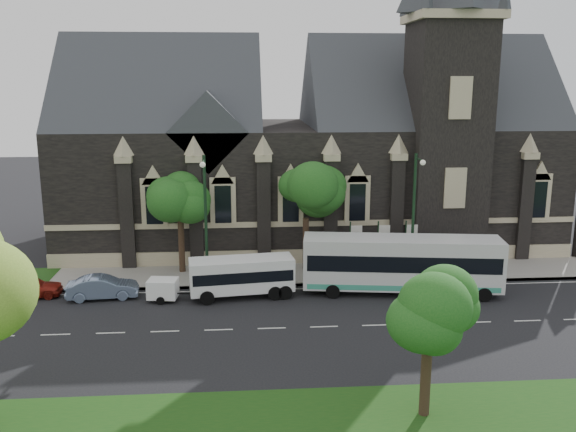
{
  "coord_description": "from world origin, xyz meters",
  "views": [
    {
      "loc": [
        -1.45,
        -32.37,
        13.9
      ],
      "look_at": [
        1.37,
        6.0,
        5.17
      ],
      "focal_mm": 38.11,
      "sensor_mm": 36.0,
      "label": 1
    }
  ],
  "objects": [
    {
      "name": "street_lamp_mid",
      "position": [
        -4.0,
        7.09,
        5.11
      ],
      "size": [
        0.36,
        1.88,
        9.0
      ],
      "color": "black",
      "rests_on": "ground"
    },
    {
      "name": "museum",
      "position": [
        5.12,
        18.78,
        8.17
      ],
      "size": [
        40.0,
        17.7,
        29.9
      ],
      "color": "black",
      "rests_on": "ground"
    },
    {
      "name": "box_trailer",
      "position": [
        -6.69,
        4.92,
        0.8
      ],
      "size": [
        2.72,
        1.6,
        1.41
      ],
      "rotation": [
        0.0,
        0.0,
        -0.12
      ],
      "color": "white",
      "rests_on": "ground"
    },
    {
      "name": "tree_walk_left",
      "position": [
        -5.8,
        10.7,
        5.73
      ],
      "size": [
        3.91,
        3.91,
        7.64
      ],
      "color": "black",
      "rests_on": "ground"
    },
    {
      "name": "banner_flag_right",
      "position": [
        10.29,
        9.0,
        2.38
      ],
      "size": [
        0.9,
        0.1,
        4.0
      ],
      "color": "black",
      "rests_on": "ground"
    },
    {
      "name": "ground",
      "position": [
        0.0,
        0.0,
        0.0
      ],
      "size": [
        160.0,
        160.0,
        0.0
      ],
      "primitive_type": "plane",
      "color": "black",
      "rests_on": "ground"
    },
    {
      "name": "tree_walk_right",
      "position": [
        3.21,
        10.71,
        5.82
      ],
      "size": [
        4.08,
        4.08,
        7.8
      ],
      "color": "black",
      "rests_on": "ground"
    },
    {
      "name": "sidewalk",
      "position": [
        0.0,
        9.5,
        0.07
      ],
      "size": [
        80.0,
        5.0,
        0.15
      ],
      "primitive_type": "cube",
      "color": "gray",
      "rests_on": "ground"
    },
    {
      "name": "banner_flag_center",
      "position": [
        8.29,
        9.0,
        2.38
      ],
      "size": [
        0.9,
        0.1,
        4.0
      ],
      "color": "black",
      "rests_on": "ground"
    },
    {
      "name": "banner_flag_left",
      "position": [
        6.29,
        9.0,
        2.38
      ],
      "size": [
        0.9,
        0.1,
        4.0
      ],
      "color": "black",
      "rests_on": "ground"
    },
    {
      "name": "shuttle_bus",
      "position": [
        -1.65,
        5.3,
        1.49
      ],
      "size": [
        6.86,
        3.08,
        2.56
      ],
      "rotation": [
        0.0,
        0.0,
        0.12
      ],
      "color": "white",
      "rests_on": "ground"
    },
    {
      "name": "car_far_red",
      "position": [
        -15.43,
        6.2,
        0.7
      ],
      "size": [
        4.25,
        2.0,
        1.4
      ],
      "primitive_type": "imported",
      "rotation": [
        0.0,
        0.0,
        1.65
      ],
      "color": "maroon",
      "rests_on": "ground"
    },
    {
      "name": "tour_coach",
      "position": [
        8.79,
        5.29,
        2.03
      ],
      "size": [
        13.06,
        4.42,
        3.74
      ],
      "rotation": [
        0.0,
        0.0,
        -0.14
      ],
      "color": "silver",
      "rests_on": "ground"
    },
    {
      "name": "sedan",
      "position": [
        -10.62,
        5.64,
        0.74
      ],
      "size": [
        4.62,
        2.01,
        1.48
      ],
      "primitive_type": "imported",
      "rotation": [
        0.0,
        0.0,
        1.67
      ],
      "color": "#7285A5",
      "rests_on": "ground"
    },
    {
      "name": "tree_park_east",
      "position": [
        6.18,
        -9.32,
        4.62
      ],
      "size": [
        3.4,
        3.4,
        6.28
      ],
      "color": "black",
      "rests_on": "ground"
    },
    {
      "name": "street_lamp_near",
      "position": [
        10.0,
        7.09,
        5.11
      ],
      "size": [
        0.36,
        1.88,
        9.0
      ],
      "color": "black",
      "rests_on": "ground"
    }
  ]
}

